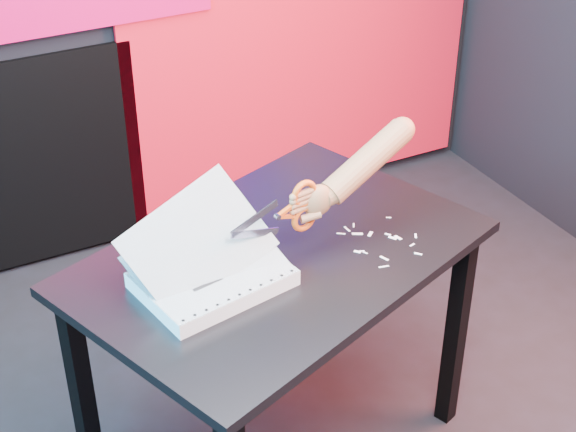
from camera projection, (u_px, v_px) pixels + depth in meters
room at (364, 44)px, 1.97m from camera, size 3.01×3.01×2.71m
backdrop at (168, 13)px, 3.30m from camera, size 2.88×0.05×2.08m
work_table at (278, 284)px, 2.39m from camera, size 1.24×1.03×0.75m
printout_stack at (212, 277)px, 2.20m from camera, size 0.42×0.32×0.27m
scissors at (298, 208)px, 2.27m from camera, size 0.27×0.05×0.15m
hand_forearm at (359, 167)px, 2.34m from camera, size 0.40×0.12×0.20m
paper_clippings at (378, 241)px, 2.38m from camera, size 0.20×0.22×0.00m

